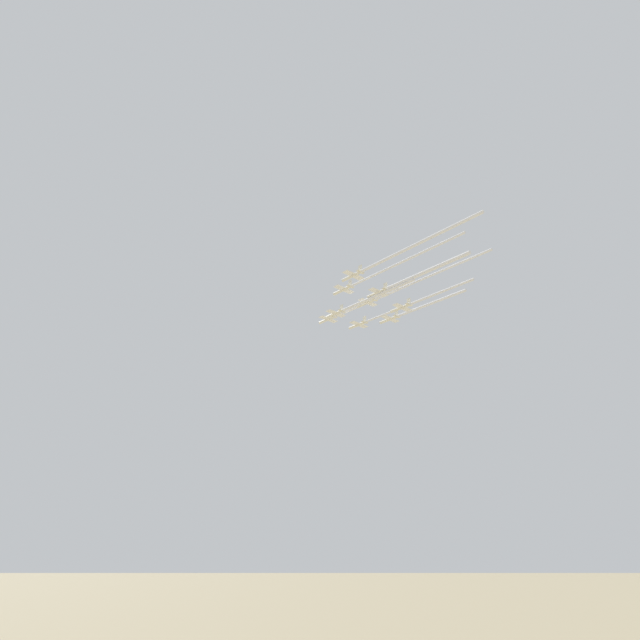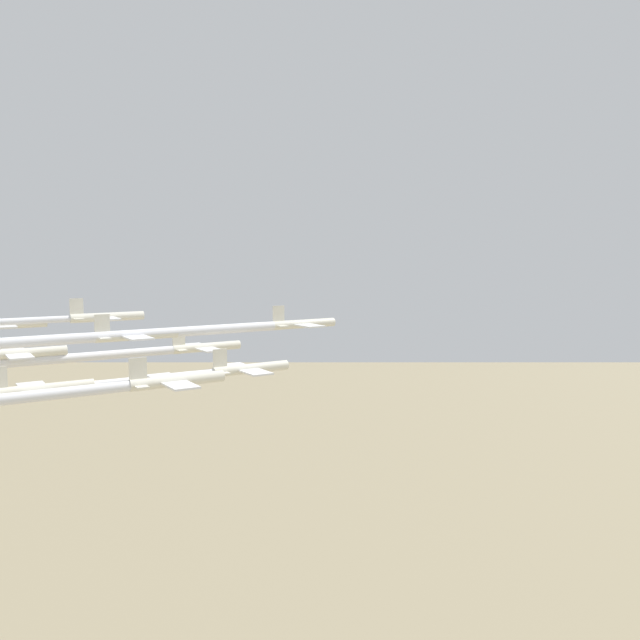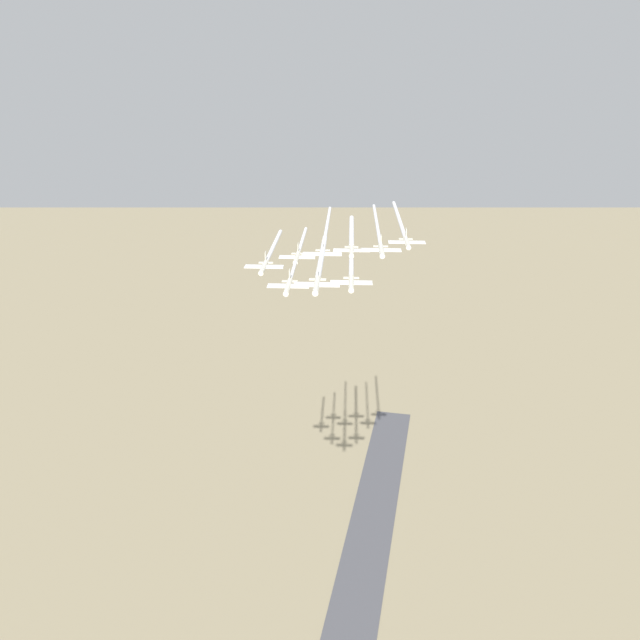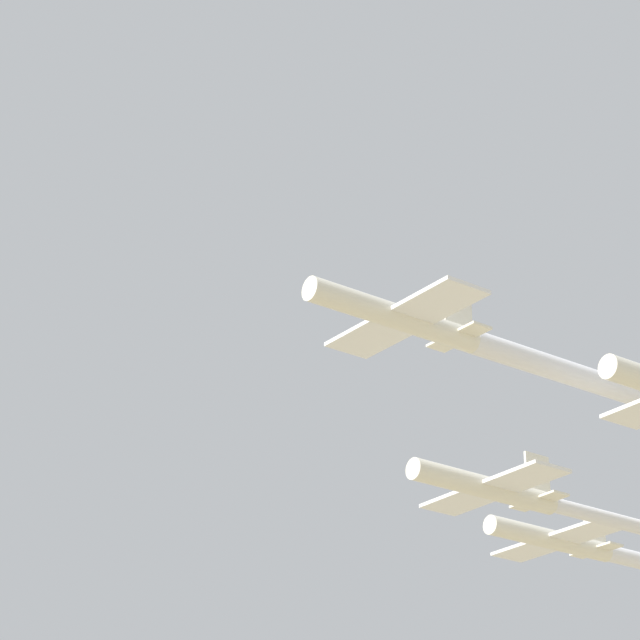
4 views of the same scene
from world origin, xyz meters
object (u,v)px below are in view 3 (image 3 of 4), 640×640
(jet_5, at_px, (264,267))
(jet_8, at_px, (297,257))
(jet_2, at_px, (288,286))
(jet_0, at_px, (317,285))
(jet_1, at_px, (351,283))
(jet_4, at_px, (322,254))
(jet_7, at_px, (351,250))
(jet_3, at_px, (381,250))
(jet_6, at_px, (407,242))

(jet_5, distance_m, jet_8, 13.74)
(jet_2, distance_m, jet_8, 23.64)
(jet_0, height_order, jet_1, jet_0)
(jet_1, distance_m, jet_8, 27.44)
(jet_2, relative_size, jet_8, 1.00)
(jet_0, bearing_deg, jet_8, -78.91)
(jet_8, bearing_deg, jet_1, 120.47)
(jet_0, xyz_separation_m, jet_8, (28.42, 22.32, -4.19))
(jet_0, relative_size, jet_5, 1.00)
(jet_4, xyz_separation_m, jet_5, (-6.32, 12.39, -3.29))
(jet_1, relative_size, jet_7, 1.00)
(jet_8, bearing_deg, jet_4, 120.47)
(jet_3, bearing_deg, jet_4, -0.00)
(jet_4, xyz_separation_m, jet_6, (20.01, -13.20, 0.14))
(jet_1, xyz_separation_m, jet_7, (21.05, 10.75, 1.04))
(jet_6, bearing_deg, jet_1, 59.53)
(jet_1, height_order, jet_4, jet_4)
(jet_1, xyz_separation_m, jet_6, (27.38, -1.63, 3.32))
(jet_3, distance_m, jet_7, 14.10)
(jet_1, distance_m, jet_7, 23.66)
(jet_0, height_order, jet_5, jet_0)
(jet_2, height_order, jet_4, jet_4)
(jet_3, xyz_separation_m, jet_6, (13.69, -0.82, -1.01))
(jet_2, xyz_separation_m, jet_5, (7.37, 11.57, 0.89))
(jet_2, xyz_separation_m, jet_6, (33.70, -14.02, 4.33))
(jet_0, xyz_separation_m, jet_6, (41.07, -2.45, 0.07))
(jet_1, bearing_deg, jet_2, -0.00)
(jet_1, bearing_deg, jet_5, -29.54)
(jet_3, bearing_deg, jet_5, -0.00)
(jet_1, bearing_deg, jet_4, -59.53)
(jet_7, bearing_deg, jet_6, 180.00)
(jet_0, distance_m, jet_4, 23.64)
(jet_4, distance_m, jet_8, 14.32)
(jet_1, distance_m, jet_2, 13.94)
(jet_2, distance_m, jet_6, 36.76)
(jet_1, relative_size, jet_5, 1.00)
(jet_1, xyz_separation_m, jet_8, (14.73, 23.14, -0.93))
(jet_5, xyz_separation_m, jet_6, (26.34, -25.59, 3.44))
(jet_3, height_order, jet_4, jet_3)
(jet_2, xyz_separation_m, jet_3, (20.01, -13.20, 5.34))
(jet_8, bearing_deg, jet_0, 101.09)
(jet_6, height_order, jet_8, jet_6)
(jet_1, xyz_separation_m, jet_3, (13.69, -0.82, 4.33))
(jet_0, relative_size, jet_7, 1.00)
(jet_5, relative_size, jet_6, 1.00)
(jet_6, xyz_separation_m, jet_8, (-12.65, 24.77, -4.26))
(jet_5, distance_m, jet_6, 36.88)
(jet_3, xyz_separation_m, jet_8, (1.04, 23.95, -5.27))
(jet_3, bearing_deg, jet_6, -120.47)
(jet_8, bearing_deg, jet_5, 59.53)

